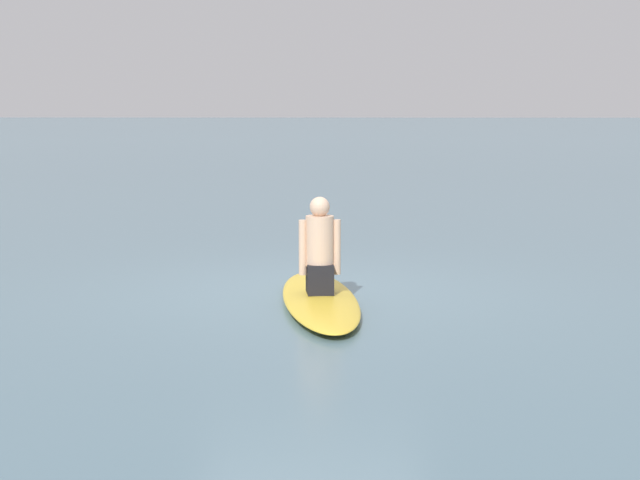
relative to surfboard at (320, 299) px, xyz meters
name	(u,v)px	position (x,y,z in m)	size (l,w,h in m)	color
ground_plane	(312,291)	(0.73, 0.11, -0.06)	(400.00, 400.00, 0.00)	slate
surfboard	(320,299)	(0.00, 0.00, 0.00)	(3.03, 0.73, 0.12)	gold
person_paddler	(320,250)	(0.00, 0.00, 0.50)	(0.35, 0.42, 0.97)	black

